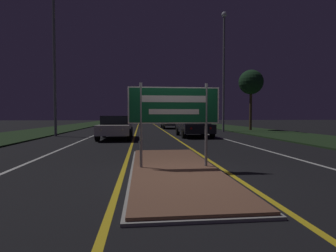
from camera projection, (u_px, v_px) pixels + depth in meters
The scene contains 17 objects.
ground_plane at pixel (177, 175), 6.19m from camera, with size 160.00×160.00×0.00m, color black.
median_island at pixel (174, 169), 6.73m from camera, with size 2.21×6.73×0.10m.
verge_left at pixel (50, 130), 25.09m from camera, with size 5.00×100.00×0.08m.
verge_right at pixel (242, 129), 27.03m from camera, with size 5.00×100.00×0.08m.
centre_line_yellow_left at pixel (137, 128), 30.90m from camera, with size 0.12×70.00×0.01m.
centre_line_yellow_right at pixel (159, 128), 31.17m from camera, with size 0.12×70.00×0.01m.
lane_line_white_left at pixel (112, 128), 30.61m from camera, with size 0.12×70.00×0.01m.
lane_line_white_right at pixel (183, 128), 31.46m from camera, with size 0.12×70.00×0.01m.
edge_line_white_left at pixel (86, 128), 30.30m from camera, with size 0.10×70.00×0.01m.
edge_line_white_right at pixel (208, 127), 31.77m from camera, with size 0.10×70.00×0.01m.
highway_sign at pixel (174, 108), 6.66m from camera, with size 2.33×0.07×2.14m.
streetlight_left_near at pixel (54, 40), 17.73m from camera, with size 0.55×0.55×9.99m.
streetlight_right_near at pixel (224, 61), 22.57m from camera, with size 0.46×0.46×10.33m.
car_receding_0 at pixel (194, 126), 17.55m from camera, with size 2.04×4.29×1.43m.
car_receding_1 at pixel (171, 122), 29.11m from camera, with size 1.94×4.58×1.38m.
car_approaching_0 at pixel (116, 127), 15.93m from camera, with size 1.95×4.45×1.41m.
roadside_palm_right at pixel (251, 83), 24.49m from camera, with size 2.28×2.28×5.63m.
Camera 1 is at (-0.84, -6.08, 1.40)m, focal length 28.00 mm.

